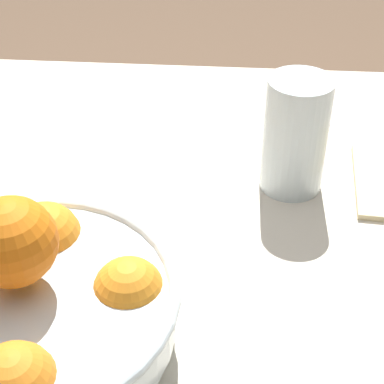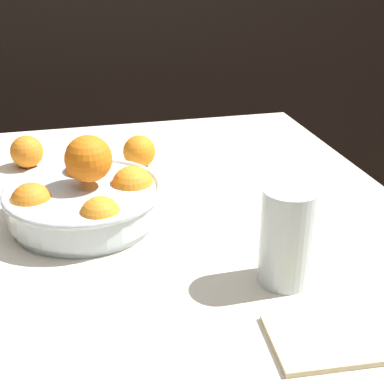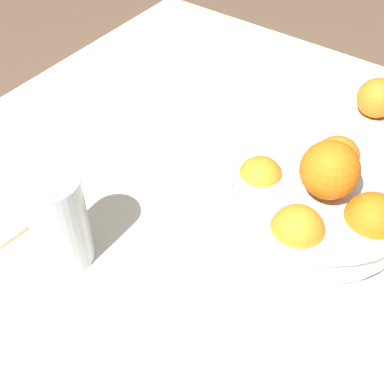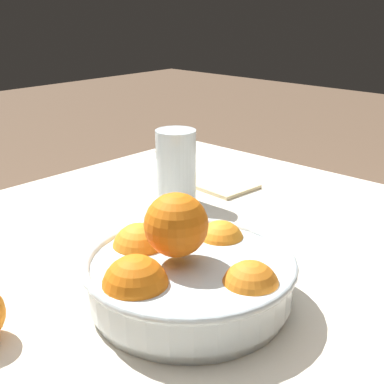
{
  "view_description": "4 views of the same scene",
  "coord_description": "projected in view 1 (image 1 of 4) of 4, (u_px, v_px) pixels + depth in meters",
  "views": [
    {
      "loc": [
        -0.45,
        -0.13,
        1.24
      ],
      "look_at": [
        0.11,
        -0.08,
        0.81
      ],
      "focal_mm": 60.0,
      "sensor_mm": 36.0,
      "label": 1
    },
    {
      "loc": [
        -0.08,
        -0.81,
        1.21
      ],
      "look_at": [
        0.11,
        -0.05,
        0.84
      ],
      "focal_mm": 50.0,
      "sensor_mm": 36.0,
      "label": 2
    },
    {
      "loc": [
        0.49,
        0.22,
        1.36
      ],
      "look_at": [
        0.04,
        -0.1,
        0.8
      ],
      "focal_mm": 50.0,
      "sensor_mm": 36.0,
      "label": 3
    },
    {
      "loc": [
        -0.48,
        0.5,
        1.13
      ],
      "look_at": [
        0.08,
        -0.11,
        0.83
      ],
      "focal_mm": 50.0,
      "sensor_mm": 36.0,
      "label": 4
    }
  ],
  "objects": [
    {
      "name": "fruit_bowl",
      "position": [
        29.0,
        304.0,
        0.59
      ],
      "size": [
        0.28,
        0.28,
        0.16
      ],
      "color": "silver",
      "rests_on": "dining_table"
    },
    {
      "name": "juice_glass",
      "position": [
        295.0,
        141.0,
        0.78
      ],
      "size": [
        0.08,
        0.08,
        0.15
      ],
      "color": "#F4A314",
      "rests_on": "dining_table"
    },
    {
      "name": "dining_table",
      "position": [
        109.0,
        344.0,
        0.71
      ],
      "size": [
        1.07,
        1.17,
        0.75
      ],
      "color": "beige",
      "rests_on": "ground_plane"
    }
  ]
}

